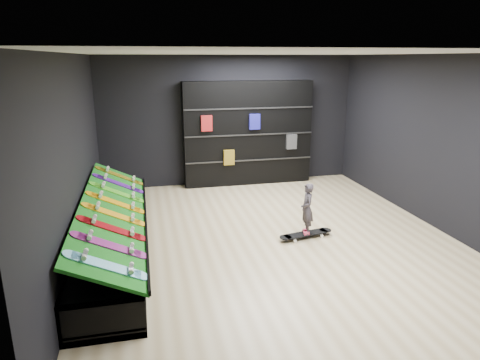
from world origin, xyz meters
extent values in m
cube|color=tan|center=(0.00, 0.00, 0.00)|extent=(6.00, 7.00, 0.01)
cube|color=white|center=(0.00, 0.00, 3.00)|extent=(6.00, 7.00, 0.01)
cube|color=black|center=(0.00, 3.50, 1.50)|extent=(6.00, 0.02, 3.00)
cube|color=black|center=(0.00, -3.50, 1.50)|extent=(6.00, 0.02, 3.00)
cube|color=black|center=(-3.00, 0.00, 1.50)|extent=(0.02, 7.00, 3.00)
cube|color=black|center=(3.00, 0.00, 1.50)|extent=(0.02, 7.00, 3.00)
cube|color=#0D520E|center=(-2.50, 0.00, 0.71)|extent=(0.92, 4.50, 0.46)
cube|color=black|center=(0.42, 3.32, 1.21)|extent=(3.04, 0.35, 2.43)
imported|color=black|center=(0.57, -0.12, 0.35)|extent=(0.17, 0.21, 0.52)
camera|label=1|loc=(-2.02, -6.37, 2.93)|focal=32.00mm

